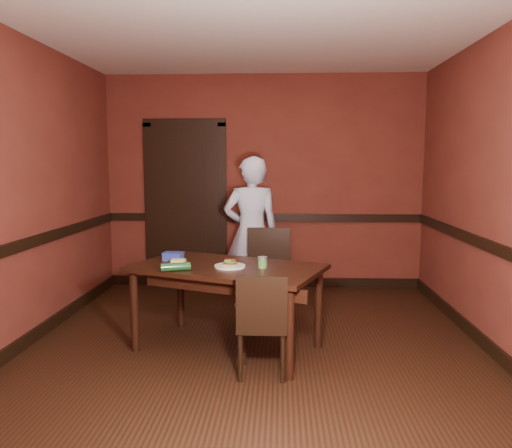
# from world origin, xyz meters

# --- Properties ---
(floor) EXTENTS (4.00, 4.50, 0.01)m
(floor) POSITION_xyz_m (0.00, 0.00, 0.00)
(floor) COLOR black
(floor) RESTS_ON ground
(ceiling) EXTENTS (4.00, 4.50, 0.01)m
(ceiling) POSITION_xyz_m (0.00, 0.00, 2.70)
(ceiling) COLOR silver
(ceiling) RESTS_ON ground
(wall_back) EXTENTS (4.00, 0.02, 2.70)m
(wall_back) POSITION_xyz_m (0.00, 2.25, 1.35)
(wall_back) COLOR maroon
(wall_back) RESTS_ON ground
(wall_front) EXTENTS (4.00, 0.02, 2.70)m
(wall_front) POSITION_xyz_m (0.00, -2.25, 1.35)
(wall_front) COLOR maroon
(wall_front) RESTS_ON ground
(wall_left) EXTENTS (0.02, 4.50, 2.70)m
(wall_left) POSITION_xyz_m (-2.00, 0.00, 1.35)
(wall_left) COLOR maroon
(wall_left) RESTS_ON ground
(wall_right) EXTENTS (0.02, 4.50, 2.70)m
(wall_right) POSITION_xyz_m (2.00, 0.00, 1.35)
(wall_right) COLOR maroon
(wall_right) RESTS_ON ground
(dado_back) EXTENTS (4.00, 0.03, 0.10)m
(dado_back) POSITION_xyz_m (0.00, 2.23, 0.90)
(dado_back) COLOR black
(dado_back) RESTS_ON ground
(dado_left) EXTENTS (0.03, 4.50, 0.10)m
(dado_left) POSITION_xyz_m (-1.99, 0.00, 0.90)
(dado_left) COLOR black
(dado_left) RESTS_ON ground
(dado_right) EXTENTS (0.03, 4.50, 0.10)m
(dado_right) POSITION_xyz_m (1.99, 0.00, 0.90)
(dado_right) COLOR black
(dado_right) RESTS_ON ground
(baseboard_back) EXTENTS (4.00, 0.03, 0.12)m
(baseboard_back) POSITION_xyz_m (0.00, 2.23, 0.06)
(baseboard_back) COLOR black
(baseboard_back) RESTS_ON ground
(baseboard_left) EXTENTS (0.03, 4.50, 0.12)m
(baseboard_left) POSITION_xyz_m (-1.99, 0.00, 0.06)
(baseboard_left) COLOR black
(baseboard_left) RESTS_ON ground
(baseboard_right) EXTENTS (0.03, 4.50, 0.12)m
(baseboard_right) POSITION_xyz_m (1.99, 0.00, 0.06)
(baseboard_right) COLOR black
(baseboard_right) RESTS_ON ground
(door) EXTENTS (1.05, 0.07, 2.20)m
(door) POSITION_xyz_m (-1.00, 2.22, 1.09)
(door) COLOR black
(door) RESTS_ON ground
(dining_table) EXTENTS (1.78, 1.39, 0.73)m
(dining_table) POSITION_xyz_m (-0.23, 0.03, 0.37)
(dining_table) COLOR black
(dining_table) RESTS_ON floor
(chair_far) EXTENTS (0.45, 0.45, 0.94)m
(chair_far) POSITION_xyz_m (0.10, 0.75, 0.47)
(chair_far) COLOR black
(chair_far) RESTS_ON floor
(chair_near) EXTENTS (0.37, 0.37, 0.80)m
(chair_near) POSITION_xyz_m (0.09, -0.46, 0.40)
(chair_near) COLOR black
(chair_near) RESTS_ON floor
(person) EXTENTS (0.67, 0.51, 1.67)m
(person) POSITION_xyz_m (-0.10, 1.30, 0.83)
(person) COLOR silver
(person) RESTS_ON floor
(sandwich_plate) EXTENTS (0.26, 0.26, 0.06)m
(sandwich_plate) POSITION_xyz_m (-0.20, -0.04, 0.75)
(sandwich_plate) COLOR white
(sandwich_plate) RESTS_ON dining_table
(sauce_jar) EXTENTS (0.08, 0.08, 0.09)m
(sauce_jar) POSITION_xyz_m (0.07, -0.05, 0.78)
(sauce_jar) COLOR #4A8D3C
(sauce_jar) RESTS_ON dining_table
(cheese_saucer) EXTENTS (0.16, 0.16, 0.05)m
(cheese_saucer) POSITION_xyz_m (-0.65, 0.03, 0.75)
(cheese_saucer) COLOR white
(cheese_saucer) RESTS_ON dining_table
(food_tub) EXTENTS (0.19, 0.14, 0.07)m
(food_tub) POSITION_xyz_m (-0.73, 0.22, 0.77)
(food_tub) COLOR #3344B4
(food_tub) RESTS_ON dining_table
(wrapped_veg) EXTENTS (0.25, 0.15, 0.07)m
(wrapped_veg) POSITION_xyz_m (-0.62, -0.20, 0.77)
(wrapped_veg) COLOR #15461B
(wrapped_veg) RESTS_ON dining_table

